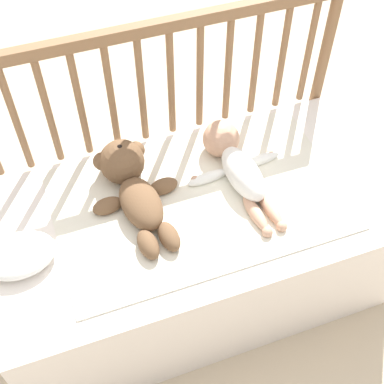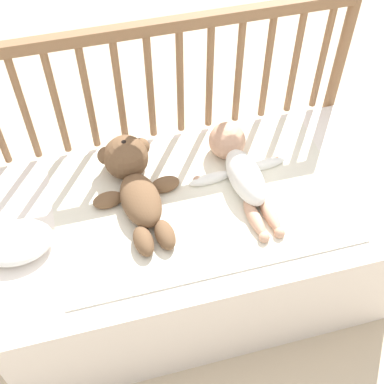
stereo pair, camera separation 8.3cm
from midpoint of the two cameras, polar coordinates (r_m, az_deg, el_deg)
name	(u,v)px [view 1 (the left image)]	position (r m, az deg, el deg)	size (l,w,h in m)	color
ground_plane	(193,280)	(1.91, -1.16, -9.45)	(12.00, 12.00, 0.00)	#C6B293
crib_mattress	(193,247)	(1.72, -1.27, -5.98)	(1.18, 0.61, 0.42)	white
crib_rail	(157,94)	(1.65, -5.24, 10.29)	(1.18, 0.04, 0.84)	brown
blanket	(198,199)	(1.57, -0.82, -0.83)	(0.84, 0.52, 0.01)	silver
teddy_bear	(132,184)	(1.55, -7.93, 0.81)	(0.27, 0.40, 0.14)	brown
baby	(236,164)	(1.60, 3.26, 2.95)	(0.31, 0.42, 0.12)	white
small_pillow	(19,255)	(1.51, -19.52, -6.43)	(0.20, 0.15, 0.06)	white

